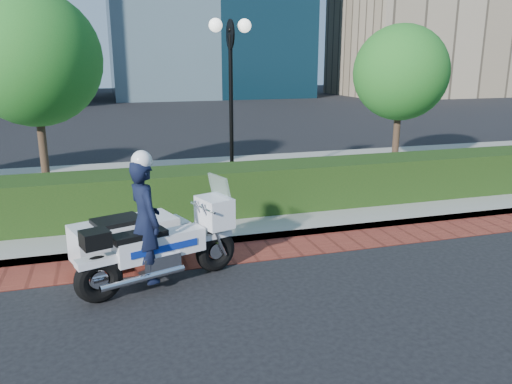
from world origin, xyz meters
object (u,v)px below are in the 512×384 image
object	(u,v)px
tree_c	(401,73)
police_motorcycle	(143,235)
lamppost	(231,80)
tree_b	(33,59)

from	to	relation	value
tree_c	police_motorcycle	distance (m)	10.08
lamppost	police_motorcycle	bearing A→B (deg)	-120.32
lamppost	tree_b	xyz separation A→B (m)	(-4.50, 1.30, 0.48)
tree_b	police_motorcycle	world-z (taller)	tree_b
lamppost	police_motorcycle	xyz separation A→B (m)	(-2.53, -4.33, -2.22)
lamppost	police_motorcycle	size ratio (longest dim) A/B	1.55
lamppost	tree_c	world-z (taller)	tree_c
tree_b	police_motorcycle	distance (m)	6.54
tree_c	police_motorcycle	xyz separation A→B (m)	(-8.03, -5.63, -2.31)
lamppost	tree_b	world-z (taller)	tree_b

